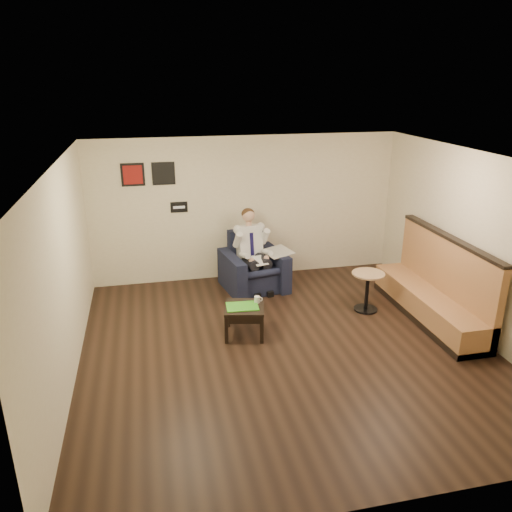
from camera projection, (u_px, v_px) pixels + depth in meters
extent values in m
plane|color=black|center=(287.00, 348.00, 7.48)|extent=(6.00, 6.00, 0.00)
cube|color=#F1E8C5|center=(246.00, 208.00, 9.75)|extent=(6.00, 0.02, 2.80)
cube|color=#F1E8C5|center=(387.00, 381.00, 4.25)|extent=(6.00, 0.02, 2.80)
cube|color=#F1E8C5|center=(64.00, 278.00, 6.38)|extent=(0.02, 6.00, 2.80)
cube|color=#F1E8C5|center=(478.00, 246.00, 7.61)|extent=(0.02, 6.00, 2.80)
cube|color=white|center=(291.00, 161.00, 6.52)|extent=(6.00, 6.00, 0.02)
cube|color=black|center=(179.00, 207.00, 9.44)|extent=(0.32, 0.02, 0.20)
cube|color=maroon|center=(133.00, 175.00, 9.05)|extent=(0.42, 0.03, 0.42)
cube|color=black|center=(163.00, 173.00, 9.16)|extent=(0.42, 0.03, 0.42)
cube|color=black|center=(254.00, 262.00, 9.41)|extent=(1.26, 1.26, 1.05)
cube|color=white|center=(259.00, 261.00, 9.15)|extent=(0.32, 0.39, 0.01)
cube|color=silver|center=(278.00, 252.00, 9.40)|extent=(0.58, 0.66, 0.01)
cube|color=black|center=(244.00, 320.00, 7.79)|extent=(0.72, 0.72, 0.49)
cube|color=green|center=(242.00, 306.00, 7.68)|extent=(0.52, 0.39, 0.01)
cylinder|color=white|center=(257.00, 300.00, 7.81)|extent=(0.11, 0.11, 0.10)
cube|color=black|center=(248.00, 301.00, 7.87)|extent=(0.17, 0.13, 0.01)
cube|color=#A67040|center=(432.00, 279.00, 8.19)|extent=(0.65, 2.72, 1.39)
cylinder|color=tan|center=(367.00, 292.00, 8.58)|extent=(0.68, 0.68, 0.69)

